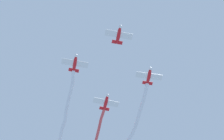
{
  "coord_description": "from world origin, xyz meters",
  "views": [
    {
      "loc": [
        -3.7,
        32.88,
        2.72
      ],
      "look_at": [
        1.48,
        -6.62,
        87.57
      ],
      "focal_mm": 66.34,
      "sensor_mm": 36.0,
      "label": 1
    }
  ],
  "objects": [
    {
      "name": "airplane_right_wing",
      "position": [
        9.6,
        -3.99,
        87.96
      ],
      "size": [
        6.18,
        4.74,
        1.53
      ],
      "rotation": [
        0.0,
        0.0,
        1.89
      ],
      "color": "red"
    },
    {
      "name": "smoke_trail_right_wing",
      "position": [
        14.86,
        -19.22,
        88.89
      ],
      "size": [
        9.98,
        27.2,
        2.84
      ],
      "color": "white"
    },
    {
      "name": "airplane_lead",
      "position": [
        -1.08,
        1.63,
        87.66
      ],
      "size": [
        6.19,
        4.74,
        1.53
      ],
      "rotation": [
        0.0,
        0.0,
        1.88
      ],
      "color": "red"
    },
    {
      "name": "airplane_left_wing",
      "position": [
        -6.7,
        -9.05,
        87.26
      ],
      "size": [
        6.2,
        4.74,
        1.53
      ],
      "rotation": [
        0.0,
        0.0,
        1.85
      ],
      "color": "red"
    },
    {
      "name": "smoke_trail_left_wing",
      "position": [
        -3.34,
        -18.35,
        86.61
      ],
      "size": [
        7.0,
        14.94,
        2.16
      ],
      "color": "white"
    },
    {
      "name": "airplane_slot",
      "position": [
        3.97,
        -14.67,
        87.46
      ],
      "size": [
        6.16,
        4.74,
        1.53
      ],
      "rotation": [
        0.0,
        0.0,
        1.92
      ],
      "color": "red"
    }
  ]
}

